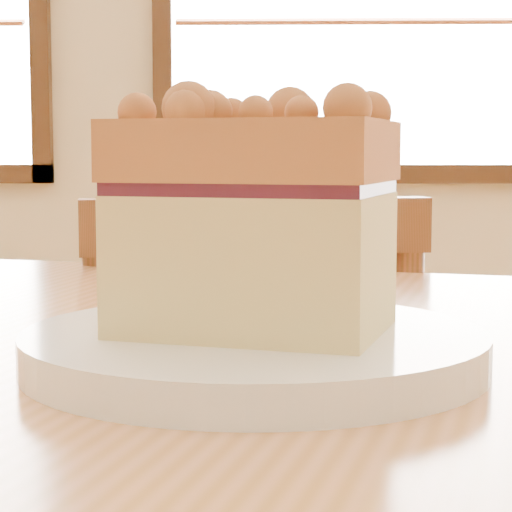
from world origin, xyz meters
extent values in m
cube|color=#321B0D|center=(0.30, 3.97, 0.76)|extent=(1.76, 0.06, 0.08)
cube|color=#A75927|center=(0.30, 3.94, 1.39)|extent=(1.56, 0.05, 0.03)
cube|color=#CF8650|center=(-0.07, 0.22, 0.73)|extent=(1.28, 1.01, 0.04)
cylinder|color=brown|center=(0.09, 0.68, 0.60)|extent=(0.03, 0.03, 0.41)
cylinder|color=brown|center=(-0.21, 0.63, 0.60)|extent=(0.03, 0.03, 0.41)
cube|color=brown|center=(-0.06, 0.66, 0.78)|extent=(0.34, 0.09, 0.05)
cylinder|color=brown|center=(0.02, 0.67, 0.59)|extent=(0.02, 0.02, 0.35)
cylinder|color=brown|center=(-0.06, 0.66, 0.59)|extent=(0.02, 0.02, 0.35)
cylinder|color=brown|center=(-0.14, 0.64, 0.59)|extent=(0.02, 0.02, 0.35)
cylinder|color=white|center=(-0.05, 0.19, 0.76)|extent=(0.23, 0.23, 0.02)
cylinder|color=white|center=(-0.05, 0.19, 0.75)|extent=(0.15, 0.15, 0.01)
cube|color=tan|center=(-0.05, 0.19, 0.80)|extent=(0.14, 0.12, 0.07)
cube|color=#411221|center=(-0.05, 0.19, 0.84)|extent=(0.14, 0.12, 0.01)
cube|color=#B06237|center=(-0.05, 0.19, 0.86)|extent=(0.15, 0.13, 0.03)
sphere|color=#B06237|center=(0.01, 0.19, 0.87)|extent=(0.02, 0.02, 0.02)
sphere|color=#B06237|center=(-0.01, 0.16, 0.87)|extent=(0.01, 0.01, 0.01)
sphere|color=#B06237|center=(-0.08, 0.18, 0.87)|extent=(0.02, 0.02, 0.02)
sphere|color=#B06237|center=(-0.01, 0.18, 0.88)|extent=(0.03, 0.03, 0.03)
sphere|color=#B06237|center=(-0.04, 0.19, 0.87)|extent=(0.02, 0.02, 0.02)
sphere|color=#B06237|center=(-0.01, 0.20, 0.87)|extent=(0.02, 0.02, 0.02)
sphere|color=#B06237|center=(-0.05, 0.20, 0.87)|extent=(0.02, 0.02, 0.02)
sphere|color=#B06237|center=(-0.04, 0.16, 0.87)|extent=(0.01, 0.01, 0.01)
sphere|color=#B06237|center=(-0.10, 0.19, 0.87)|extent=(0.02, 0.02, 0.02)
sphere|color=#B06237|center=(-0.09, 0.22, 0.87)|extent=(0.01, 0.01, 0.01)
sphere|color=#B06237|center=(-0.05, 0.17, 0.87)|extent=(0.01, 0.01, 0.01)
sphere|color=#B06237|center=(-0.06, 0.20, 0.87)|extent=(0.02, 0.02, 0.02)
sphere|color=#B06237|center=(-0.04, 0.18, 0.87)|extent=(0.02, 0.02, 0.02)
sphere|color=#B06237|center=(-0.01, 0.19, 0.87)|extent=(0.02, 0.02, 0.02)
sphere|color=#B06237|center=(-0.09, 0.19, 0.87)|extent=(0.02, 0.02, 0.02)
sphere|color=#B06237|center=(-0.04, 0.20, 0.87)|extent=(0.01, 0.01, 0.01)
sphere|color=#B06237|center=(-0.10, 0.16, 0.87)|extent=(0.01, 0.01, 0.01)
sphere|color=#B06237|center=(-0.06, 0.23, 0.87)|extent=(0.02, 0.02, 0.02)
sphere|color=#B06237|center=(-0.11, 0.21, 0.84)|extent=(0.01, 0.01, 0.01)
sphere|color=#B06237|center=(-0.11, 0.21, 0.85)|extent=(0.01, 0.01, 0.01)
sphere|color=#B06237|center=(-0.11, 0.21, 0.82)|extent=(0.01, 0.01, 0.01)
sphere|color=#B06237|center=(-0.11, 0.19, 0.86)|extent=(0.01, 0.01, 0.01)
sphere|color=#B06237|center=(-0.11, 0.20, 0.87)|extent=(0.01, 0.01, 0.01)
camera|label=1|loc=(-0.04, -0.29, 0.86)|focal=70.00mm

